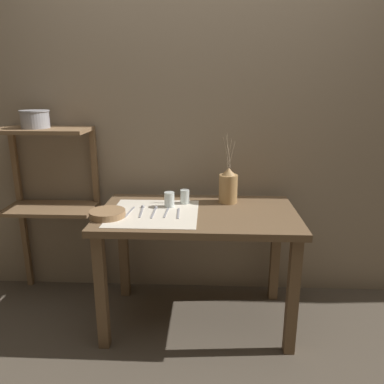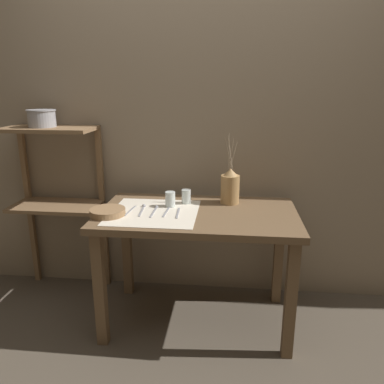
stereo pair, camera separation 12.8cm
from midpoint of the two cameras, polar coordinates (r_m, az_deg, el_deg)
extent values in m
plane|color=brown|center=(2.56, -0.70, -18.79)|extent=(12.00, 12.00, 0.00)
cube|color=gray|center=(2.57, -0.20, 10.14)|extent=(7.00, 0.06, 2.40)
cube|color=brown|center=(2.23, -0.76, -3.48)|extent=(1.18, 0.68, 0.04)
cube|color=brown|center=(2.23, -15.31, -14.57)|extent=(0.06, 0.06, 0.70)
cube|color=brown|center=(2.17, 13.40, -15.35)|extent=(0.06, 0.06, 0.70)
cube|color=brown|center=(2.71, -11.72, -8.61)|extent=(0.06, 0.06, 0.70)
cube|color=brown|center=(2.66, 11.22, -9.07)|extent=(0.06, 0.06, 0.70)
cube|color=brown|center=(2.62, -23.22, 8.67)|extent=(0.59, 0.31, 0.02)
cube|color=brown|center=(2.72, -22.01, -2.36)|extent=(0.59, 0.31, 0.02)
cube|color=brown|center=(2.98, -25.70, -2.46)|extent=(0.04, 0.04, 1.20)
cube|color=brown|center=(2.76, -15.44, -2.80)|extent=(0.04, 0.04, 1.20)
cube|color=beige|center=(2.21, -7.46, -3.22)|extent=(0.51, 0.50, 0.00)
cylinder|color=#A87F4C|center=(2.37, 4.00, 0.48)|extent=(0.12, 0.12, 0.18)
cone|color=#A87F4C|center=(2.35, 4.05, 3.14)|extent=(0.09, 0.09, 0.05)
cylinder|color=#847056|center=(2.33, 4.51, 5.70)|extent=(0.04, 0.04, 0.16)
cylinder|color=#847056|center=(2.30, 3.96, 6.10)|extent=(0.04, 0.05, 0.20)
cylinder|color=#847056|center=(2.33, 4.12, 5.26)|extent=(0.02, 0.02, 0.13)
cylinder|color=#847056|center=(2.33, 4.16, 5.92)|extent=(0.02, 0.02, 0.18)
cylinder|color=#847056|center=(2.32, 3.66, 5.98)|extent=(0.05, 0.01, 0.19)
cylinder|color=#847056|center=(2.30, 3.79, 6.27)|extent=(0.01, 0.03, 0.22)
cylinder|color=#8E6B47|center=(2.19, -14.41, -3.26)|extent=(0.20, 0.20, 0.04)
cylinder|color=silver|center=(2.29, -5.06, -1.17)|extent=(0.06, 0.06, 0.09)
cylinder|color=silver|center=(2.36, -2.66, -0.72)|extent=(0.06, 0.06, 0.09)
cube|color=#939399|center=(2.24, -11.10, -3.01)|extent=(0.03, 0.18, 0.00)
cube|color=#939399|center=(2.23, -9.37, -3.07)|extent=(0.02, 0.18, 0.00)
sphere|color=#939399|center=(2.31, -9.07, -2.27)|extent=(0.02, 0.02, 0.02)
cube|color=#939399|center=(2.20, -7.53, -3.21)|extent=(0.01, 0.18, 0.00)
sphere|color=#939399|center=(2.29, -7.14, -2.39)|extent=(0.02, 0.02, 0.02)
cube|color=#939399|center=(2.20, -5.58, -3.12)|extent=(0.02, 0.18, 0.00)
cube|color=#939399|center=(2.18, -3.77, -3.27)|extent=(0.02, 0.18, 0.00)
cylinder|color=#939399|center=(2.63, -24.13, 10.09)|extent=(0.17, 0.17, 0.11)
cylinder|color=#939399|center=(2.62, -24.26, 11.21)|extent=(0.18, 0.18, 0.01)
camera|label=1|loc=(0.06, -91.67, -0.48)|focal=35.00mm
camera|label=2|loc=(0.06, 88.33, 0.48)|focal=35.00mm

